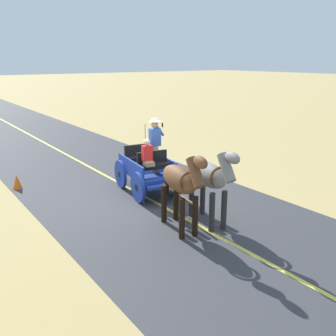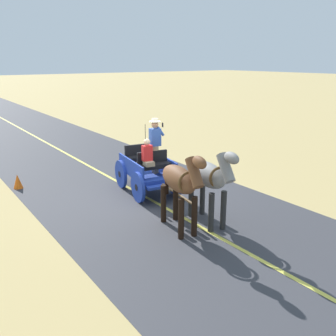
% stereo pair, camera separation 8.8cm
% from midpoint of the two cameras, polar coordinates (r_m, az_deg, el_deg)
% --- Properties ---
extents(ground_plane, '(200.00, 200.00, 0.00)m').
position_cam_midpoint_polar(ground_plane, '(12.10, -3.76, -4.43)').
color(ground_plane, tan).
extents(road_surface, '(6.75, 160.00, 0.01)m').
position_cam_midpoint_polar(road_surface, '(12.09, -3.76, -4.42)').
color(road_surface, '#38383D').
rests_on(road_surface, ground).
extents(road_centre_stripe, '(0.12, 160.00, 0.00)m').
position_cam_midpoint_polar(road_centre_stripe, '(12.09, -3.76, -4.39)').
color(road_centre_stripe, '#DBCC4C').
rests_on(road_centre_stripe, road_surface).
extents(horse_drawn_carriage, '(1.76, 4.51, 2.50)m').
position_cam_midpoint_polar(horse_drawn_carriage, '(12.28, -3.29, -0.09)').
color(horse_drawn_carriage, '#1E3899').
rests_on(horse_drawn_carriage, ground).
extents(horse_near_side, '(0.84, 2.15, 2.21)m').
position_cam_midpoint_polar(horse_near_side, '(9.77, 6.19, -1.38)').
color(horse_near_side, gray).
rests_on(horse_near_side, ground).
extents(horse_off_side, '(0.85, 2.15, 2.21)m').
position_cam_midpoint_polar(horse_off_side, '(9.35, 1.74, -2.13)').
color(horse_off_side, brown).
rests_on(horse_off_side, ground).
extents(traffic_cone, '(0.32, 0.32, 0.50)m').
position_cam_midpoint_polar(traffic_cone, '(13.76, -22.25, -1.96)').
color(traffic_cone, orange).
rests_on(traffic_cone, ground).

